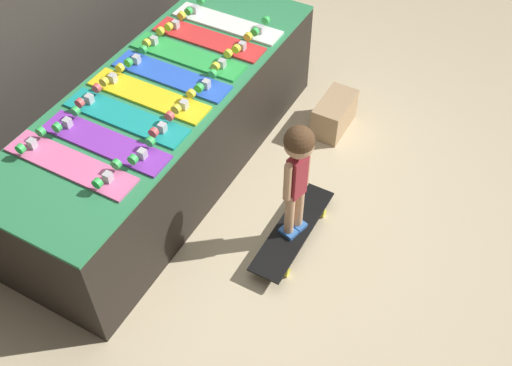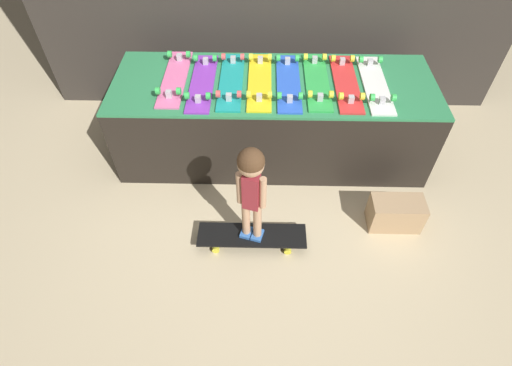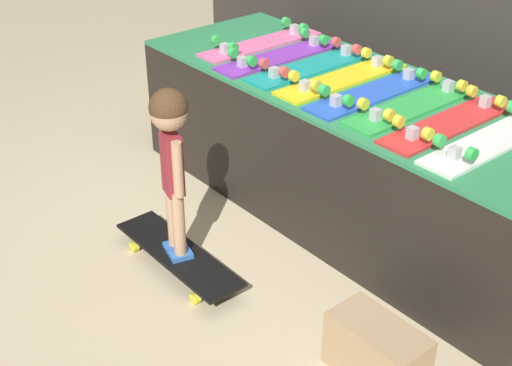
% 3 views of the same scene
% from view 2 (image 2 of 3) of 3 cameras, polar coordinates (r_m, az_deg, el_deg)
% --- Properties ---
extents(ground_plane, '(16.00, 16.00, 0.00)m').
position_cam_2_polar(ground_plane, '(3.18, 2.26, -2.18)').
color(ground_plane, beige).
extents(display_rack, '(2.49, 0.86, 0.70)m').
position_cam_2_polar(display_rack, '(3.35, 2.39, 9.19)').
color(display_rack, black).
rests_on(display_rack, ground_plane).
extents(skateboard_pink_on_rack, '(0.18, 0.77, 0.09)m').
position_cam_2_polar(skateboard_pink_on_rack, '(3.23, -11.52, 14.61)').
color(skateboard_pink_on_rack, pink).
rests_on(skateboard_pink_on_rack, display_rack).
extents(skateboard_purple_on_rack, '(0.18, 0.77, 0.09)m').
position_cam_2_polar(skateboard_purple_on_rack, '(3.15, -7.67, 14.19)').
color(skateboard_purple_on_rack, purple).
rests_on(skateboard_purple_on_rack, display_rack).
extents(skateboard_teal_on_rack, '(0.18, 0.77, 0.09)m').
position_cam_2_polar(skateboard_teal_on_rack, '(3.14, -3.56, 14.50)').
color(skateboard_teal_on_rack, teal).
rests_on(skateboard_teal_on_rack, display_rack).
extents(skateboard_yellow_on_rack, '(0.18, 0.77, 0.09)m').
position_cam_2_polar(skateboard_yellow_on_rack, '(3.14, 0.54, 14.49)').
color(skateboard_yellow_on_rack, yellow).
rests_on(skateboard_yellow_on_rack, display_rack).
extents(skateboard_blue_on_rack, '(0.18, 0.77, 0.09)m').
position_cam_2_polar(skateboard_blue_on_rack, '(3.13, 4.66, 14.28)').
color(skateboard_blue_on_rack, blue).
rests_on(skateboard_blue_on_rack, display_rack).
extents(skateboard_green_on_rack, '(0.18, 0.77, 0.09)m').
position_cam_2_polar(skateboard_green_on_rack, '(3.17, 8.70, 14.35)').
color(skateboard_green_on_rack, green).
rests_on(skateboard_green_on_rack, display_rack).
extents(skateboard_red_on_rack, '(0.18, 0.77, 0.09)m').
position_cam_2_polar(skateboard_red_on_rack, '(3.19, 12.72, 13.93)').
color(skateboard_red_on_rack, red).
rests_on(skateboard_red_on_rack, display_rack).
extents(skateboard_white_on_rack, '(0.18, 0.77, 0.09)m').
position_cam_2_polar(skateboard_white_on_rack, '(3.23, 16.64, 13.54)').
color(skateboard_white_on_rack, white).
rests_on(skateboard_white_on_rack, display_rack).
extents(skateboard_on_floor, '(0.77, 0.21, 0.09)m').
position_cam_2_polar(skateboard_on_floor, '(2.87, -0.59, -7.57)').
color(skateboard_on_floor, black).
rests_on(skateboard_on_floor, ground_plane).
extents(child, '(0.19, 0.16, 0.81)m').
position_cam_2_polar(child, '(2.41, -0.70, 0.38)').
color(child, '#3870C6').
rests_on(child, skateboard_on_floor).
extents(storage_box, '(0.38, 0.20, 0.24)m').
position_cam_2_polar(storage_box, '(3.10, 19.30, -4.09)').
color(storage_box, tan).
rests_on(storage_box, ground_plane).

